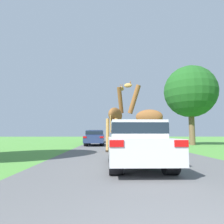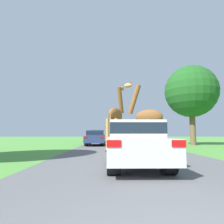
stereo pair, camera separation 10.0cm
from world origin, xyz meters
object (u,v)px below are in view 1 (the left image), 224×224
Objects in this scene: giraffe_companion at (147,117)px; tree_right_cluster at (190,92)px; giraffe_near_road at (116,117)px; car_verge_right at (133,137)px; car_queue_right at (138,137)px; car_lead_maroon at (136,142)px; car_far_ahead at (96,136)px; car_queue_left at (95,137)px.

giraffe_companion is 9.38m from tree_right_cluster.
car_verge_right is at bearing 101.11° from giraffe_near_road.
giraffe_companion reaches higher than car_queue_right.
car_far_ahead is (-2.43, 19.88, 0.04)m from car_lead_maroon.
car_queue_right is at bearing 12.88° from giraffe_companion.
tree_right_cluster reaches higher than giraffe_near_road.
giraffe_near_road reaches higher than car_queue_left.
giraffe_near_road reaches higher than car_verge_right.
car_queue_right is at bearing -89.93° from car_verge_right.
car_verge_right is at bearing 112.95° from tree_right_cluster.
car_queue_right is 0.61× the size of tree_right_cluster.
giraffe_near_road is at bearing -81.62° from car_far_ahead.
giraffe_companion is 14.32m from car_far_ahead.
giraffe_companion is at bearing -94.12° from car_verge_right.
car_far_ahead is at bearing 96.96° from car_lead_maroon.
car_queue_left is at bearing 99.69° from car_lead_maroon.
car_queue_left is at bearing -178.07° from tree_right_cluster.
car_verge_right is (1.25, 17.39, -1.47)m from giraffe_companion.
car_lead_maroon is 0.86× the size of car_queue_right.
car_far_ahead reaches higher than car_lead_maroon.
car_far_ahead is at bearing 161.42° from car_queue_right.
tree_right_cluster is at bearing -49.02° from car_queue_right.
car_queue_right is (3.26, 12.03, -1.41)m from giraffe_near_road.
car_verge_right is (5.29, 3.71, -0.15)m from car_far_ahead.
car_lead_maroon is 12.75m from car_queue_left.
car_verge_right is (3.25, 17.52, -1.46)m from giraffe_near_road.
car_far_ahead is 0.59× the size of tree_right_cluster.
car_verge_right is at bearing 65.59° from car_queue_left.
car_lead_maroon reaches higher than car_queue_right.
tree_right_cluster reaches higher than giraffe_companion.
giraffe_near_road is 0.98× the size of car_far_ahead.
car_far_ahead is at bearing -144.92° from car_verge_right.
car_verge_right is 0.52× the size of tree_right_cluster.
tree_right_cluster reaches higher than car_queue_left.
car_lead_maroon is at bearing -96.91° from car_verge_right.
tree_right_cluster is at bearing -21.96° from giraffe_companion.
giraffe_near_road is 1.04× the size of car_queue_left.
tree_right_cluster is at bearing 60.16° from car_lead_maroon.
car_queue_right is at bearing 96.46° from giraffe_near_road.
car_far_ahead is (-4.03, 13.67, -1.33)m from giraffe_companion.
car_verge_right is at bearing 90.07° from car_queue_right.
giraffe_companion is (2.00, 0.13, 0.02)m from giraffe_near_road.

